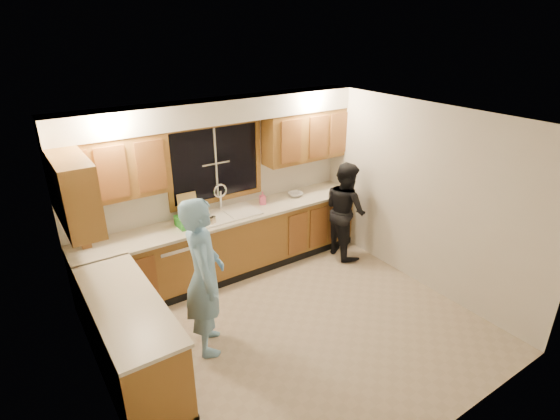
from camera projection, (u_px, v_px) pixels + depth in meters
The scene contains 26 objects.
floor at pixel (293, 330), 5.26m from camera, with size 4.20×4.20×0.00m, color tan.
ceiling at pixel (296, 123), 4.26m from camera, with size 4.20×4.20×0.00m, color white.
wall_back at pixel (217, 187), 6.20m from camera, with size 4.20×4.20×0.00m, color silver.
wall_left at pixel (93, 301), 3.68m from camera, with size 3.80×3.80×0.00m, color silver.
wall_right at pixel (422, 197), 5.83m from camera, with size 3.80×3.80×0.00m, color silver.
base_cabinets_back at pixel (229, 245), 6.30m from camera, with size 4.20×0.60×0.88m, color olive.
base_cabinets_left at pixel (130, 341), 4.43m from camera, with size 0.60×1.90×0.88m, color olive.
countertop_back at pixel (228, 217), 6.10m from camera, with size 4.20×0.63×0.04m, color beige.
countertop_left at pixel (125, 302), 4.25m from camera, with size 0.63×1.90×0.04m, color beige.
upper_cabinets_left at pixel (111, 169), 5.12m from camera, with size 1.35×0.33×0.75m, color olive.
upper_cabinets_right at pixel (305, 136), 6.58m from camera, with size 1.35×0.33×0.75m, color olive.
upper_cabinets_return at pixel (75, 193), 4.39m from camera, with size 0.33×0.90×0.75m, color olive.
soffit at pixel (218, 111), 5.63m from camera, with size 4.20×0.35×0.30m, color white.
window_frame at pixel (216, 163), 6.06m from camera, with size 1.44×0.03×1.14m.
sink at pixel (228, 218), 6.13m from camera, with size 0.86×0.52×0.57m.
dishwasher at pixel (174, 264), 5.87m from camera, with size 0.60×0.56×0.82m, color silver.
stove at pixel (148, 374), 3.99m from camera, with size 0.58×0.75×0.90m, color silver.
man at pixel (204, 277), 4.66m from camera, with size 0.66×0.44×1.82m, color #7CB9EB.
woman at pixel (345, 210), 6.69m from camera, with size 0.73×0.57×1.51m, color black.
knife_block at pixel (85, 240), 5.20m from camera, with size 0.11×0.09×0.20m, color brown.
cutting_board at pixel (188, 206), 5.95m from camera, with size 0.27×0.02×0.36m, color #DAB26F.
dish_crate at pixel (188, 221), 5.77m from camera, with size 0.29×0.27×0.13m, color #258F28.
soap_bottle at pixel (263, 198), 6.43m from camera, with size 0.09×0.09×0.19m, color #E3567E.
bowl at pixel (295, 194), 6.75m from camera, with size 0.23×0.23×0.06m, color silver.
can_left at pixel (211, 222), 5.77m from camera, with size 0.06×0.06×0.12m, color beige.
can_right at pixel (214, 220), 5.82m from camera, with size 0.06×0.06×0.11m, color beige.
Camera 1 is at (-2.50, -3.43, 3.43)m, focal length 28.00 mm.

